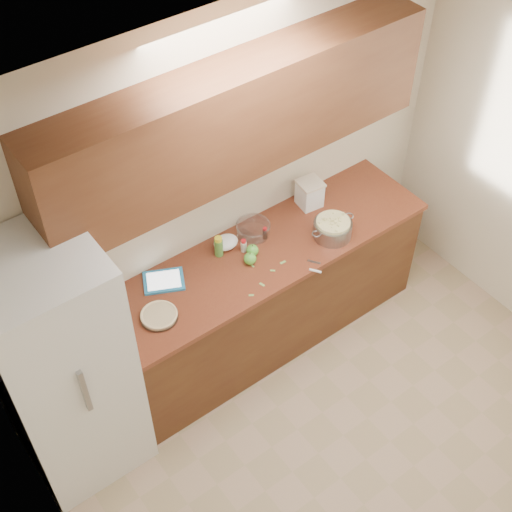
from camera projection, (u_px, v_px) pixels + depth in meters
room_shell at (423, 370)px, 3.70m from camera, size 3.60×3.60×3.60m
counter_run at (254, 300)px, 5.13m from camera, size 2.64×0.68×0.92m
upper_cabinets at (238, 119)px, 4.14m from camera, size 2.60×0.34×0.70m
fridge at (62, 368)px, 4.19m from camera, size 0.70×0.70×1.80m
pie at (159, 316)px, 4.41m from camera, size 0.24×0.24×0.04m
colander at (333, 229)px, 4.89m from camera, size 0.36×0.27×0.13m
flour_canister at (310, 193)px, 5.08m from camera, size 0.19×0.19×0.21m
tablet at (164, 281)px, 4.63m from camera, size 0.32×0.29×0.02m
paring_knife at (315, 269)px, 4.70m from camera, size 0.11×0.15×0.02m
lemon_bottle at (219, 247)px, 4.75m from camera, size 0.06×0.06×0.16m
cinnamon_shaker at (244, 246)px, 4.80m from camera, size 0.04×0.04×0.10m
vanilla_bottle at (265, 233)px, 4.89m from camera, size 0.03×0.03×0.09m
mixing_bowl at (253, 229)px, 4.91m from camera, size 0.24×0.24×0.09m
paper_towel at (226, 242)px, 4.84m from camera, size 0.21×0.20×0.07m
apple_left at (250, 259)px, 4.72m from camera, size 0.08×0.08×0.10m
apple_center at (252, 250)px, 4.78m from camera, size 0.08×0.08×0.09m
peel_a at (252, 266)px, 4.73m from camera, size 0.01×0.03×0.00m
peel_b at (251, 295)px, 4.55m from camera, size 0.04×0.03×0.00m
peel_c at (273, 271)px, 4.70m from camera, size 0.03×0.03×0.00m
peel_d at (262, 284)px, 4.62m from camera, size 0.03×0.04×0.00m
peel_e at (283, 262)px, 4.76m from camera, size 0.04×0.02×0.00m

